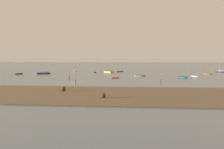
{
  "coord_description": "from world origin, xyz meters",
  "views": [
    {
      "loc": [
        15.64,
        -57.94,
        6.34
      ],
      "look_at": [
        8.15,
        23.59,
        0.57
      ],
      "focal_mm": 34.96,
      "sensor_mm": 36.0,
      "label": 1
    }
  ],
  "objects": [
    {
      "name": "rowboat_moored_6",
      "position": [
        -1.64,
        42.73,
        0.14
      ],
      "size": [
        1.64,
        3.48,
        0.53
      ],
      "rotation": [
        0.0,
        0.0,
        1.73
      ],
      "color": "navy",
      "rests_on": "ground"
    },
    {
      "name": "rowboat_moored_7",
      "position": [
        -31.62,
        29.24,
        0.16
      ],
      "size": [
        2.87,
        3.96,
        0.6
      ],
      "rotation": [
        0.0,
        0.0,
        1.1
      ],
      "color": "#23602D",
      "rests_on": "ground"
    },
    {
      "name": "channel_buoy",
      "position": [
        -13.95,
        52.89,
        0.46
      ],
      "size": [
        0.9,
        0.9,
        2.3
      ],
      "color": "gold",
      "rests_on": "ground"
    },
    {
      "name": "rowboat_moored_1",
      "position": [
        18.56,
        23.59,
        0.19
      ],
      "size": [
        4.38,
        1.62,
        0.68
      ],
      "rotation": [
        0.0,
        0.0,
        6.25
      ],
      "color": "white",
      "rests_on": "ground"
    },
    {
      "name": "mooring_post_right",
      "position": [
        23.33,
        0.63,
        0.59
      ],
      "size": [
        0.22,
        0.22,
        1.35
      ],
      "color": "#4A3323",
      "rests_on": "ground"
    },
    {
      "name": "rowboat_moored_4",
      "position": [
        10.0,
        14.41,
        0.13
      ],
      "size": [
        3.23,
        2.58,
        0.5
      ],
      "rotation": [
        0.0,
        0.0,
        0.56
      ],
      "color": "red",
      "rests_on": "ground"
    },
    {
      "name": "motorboat_moored_0",
      "position": [
        5.42,
        43.07,
        0.26
      ],
      "size": [
        5.4,
        5.16,
        1.9
      ],
      "rotation": [
        0.0,
        0.0,
        5.55
      ],
      "color": "gold",
      "rests_on": "ground"
    },
    {
      "name": "tidal_rock_left",
      "position": [
        2.48,
        -17.21,
        0.61
      ],
      "size": [
        0.89,
        0.89,
        0.89
      ],
      "primitive_type": "sphere",
      "color": "#402F1E",
      "rests_on": "mudflat_shore"
    },
    {
      "name": "rowboat_moored_3",
      "position": [
        38.38,
        23.21,
        0.12
      ],
      "size": [
        2.55,
        2.91,
        0.46
      ],
      "rotation": [
        0.0,
        0.0,
        2.22
      ],
      "color": "white",
      "rests_on": "ground"
    },
    {
      "name": "rowboat_moored_0",
      "position": [
        9.61,
        50.69,
        0.16
      ],
      "size": [
        3.83,
        2.77,
        0.58
      ],
      "rotation": [
        0.0,
        0.0,
        3.61
      ],
      "color": "#23602D",
      "rests_on": "ground"
    },
    {
      "name": "tidal_rock_near",
      "position": [
        11.12,
        -23.71,
        0.54
      ],
      "size": [
        0.76,
        0.76,
        0.76
      ],
      "primitive_type": "sphere",
      "color": "#402F1E",
      "rests_on": "mudflat_shore"
    },
    {
      "name": "mudflat_shore",
      "position": [
        2.54,
        -19.51,
        0.08
      ],
      "size": [
        315.77,
        20.19,
        0.16
      ],
      "primitive_type": "cube",
      "color": "brown",
      "rests_on": "ground"
    },
    {
      "name": "motorboat_moored_1",
      "position": [
        -21.42,
        32.19,
        0.27
      ],
      "size": [
        5.96,
        3.44,
        1.94
      ],
      "rotation": [
        0.0,
        0.0,
        0.28
      ],
      "color": "navy",
      "rests_on": "ground"
    },
    {
      "name": "ground_plane",
      "position": [
        0.0,
        0.0,
        0.0
      ],
      "size": [
        800.0,
        800.0,
        0.0
      ],
      "primitive_type": "plane",
      "color": "slate"
    },
    {
      "name": "rowboat_moored_5",
      "position": [
        32.85,
        18.2,
        0.18
      ],
      "size": [
        3.42,
        4.34,
        0.66
      ],
      "rotation": [
        0.0,
        0.0,
        2.12
      ],
      "color": "#197084",
      "rests_on": "ground"
    },
    {
      "name": "mooring_post_left",
      "position": [
        -3.63,
        7.5,
        0.74
      ],
      "size": [
        0.22,
        0.22,
        1.72
      ],
      "color": "#463323",
      "rests_on": "ground"
    },
    {
      "name": "mooring_post_near",
      "position": [
        1.98,
        -6.02,
        0.71
      ],
      "size": [
        0.22,
        0.22,
        1.66
      ],
      "color": "#443323",
      "rests_on": "ground"
    },
    {
      "name": "rowboat_moored_2",
      "position": [
        47.22,
        36.99,
        0.17
      ],
      "size": [
        3.82,
        3.45,
        0.61
      ],
      "rotation": [
        0.0,
        0.0,
        5.6
      ],
      "color": "orange",
      "rests_on": "ground"
    },
    {
      "name": "sailboat_moored_2",
      "position": [
        58.14,
        51.62,
        0.21
      ],
      "size": [
        4.55,
        2.92,
        4.89
      ],
      "rotation": [
        0.0,
        0.0,
        2.75
      ],
      "color": "navy",
      "rests_on": "ground"
    }
  ]
}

